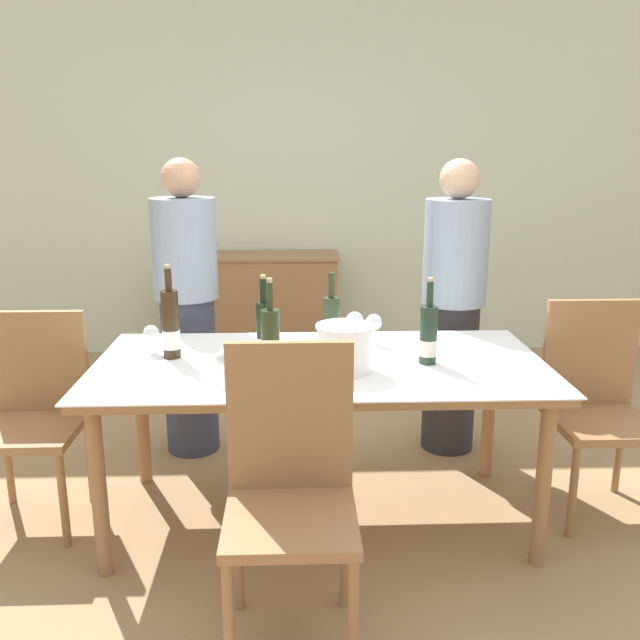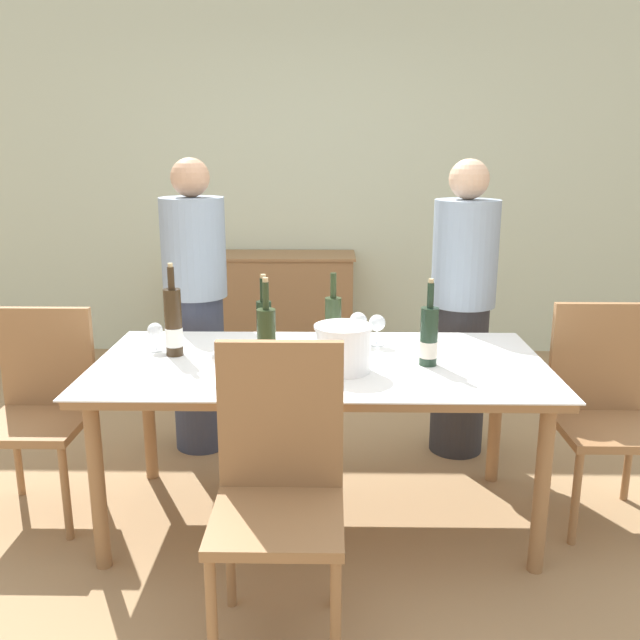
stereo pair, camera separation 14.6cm
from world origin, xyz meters
TOP-DOWN VIEW (x-y plane):
  - ground_plane at (0.00, 0.00)m, footprint 12.00×12.00m
  - back_wall at (0.00, 2.62)m, footprint 8.00×0.10m
  - sideboard_cabinet at (-0.41, 2.33)m, footprint 1.27×0.46m
  - dining_table at (0.00, 0.00)m, footprint 1.88×0.93m
  - ice_bucket at (0.09, -0.12)m, footprint 0.23×0.23m
  - wine_bottle_0 at (-0.63, 0.08)m, footprint 0.08×0.08m
  - wine_bottle_1 at (-0.23, -0.01)m, footprint 0.06×0.06m
  - wine_bottle_2 at (0.05, 0.15)m, footprint 0.07×0.07m
  - wine_bottle_3 at (0.45, -0.03)m, footprint 0.07×0.07m
  - wine_bottle_4 at (-0.19, -0.29)m, footprint 0.07×0.07m
  - wine_glass_0 at (0.25, 0.25)m, footprint 0.07×0.07m
  - wine_glass_1 at (0.17, 0.28)m, footprint 0.08×0.08m
  - wine_glass_2 at (-0.73, 0.15)m, footprint 0.07×0.07m
  - wine_glass_3 at (-0.37, -0.31)m, footprint 0.07×0.07m
  - chair_near_front at (-0.12, -0.69)m, footprint 0.42×0.42m
  - chair_right_end at (1.23, 0.09)m, footprint 0.42×0.42m
  - chair_left_end at (-1.23, 0.09)m, footprint 0.42×0.42m
  - person_host at (-0.66, 0.75)m, footprint 0.33×0.33m
  - person_guest_left at (0.73, 0.72)m, footprint 0.33×0.33m

SIDE VIEW (x-z plane):
  - ground_plane at x=0.00m, z-range 0.00..0.00m
  - sideboard_cabinet at x=-0.41m, z-range 0.00..0.82m
  - chair_left_end at x=-1.23m, z-range 0.06..0.97m
  - chair_right_end at x=1.23m, z-range 0.06..1.00m
  - chair_near_front at x=-0.12m, z-range 0.06..1.05m
  - dining_table at x=0.00m, z-range 0.30..1.03m
  - person_guest_left at x=0.73m, z-range 0.00..1.54m
  - person_host at x=-0.66m, z-range 0.00..1.55m
  - wine_glass_2 at x=-0.73m, z-range 0.75..0.87m
  - wine_glass_0 at x=0.25m, z-range 0.75..0.90m
  - ice_bucket at x=0.09m, z-range 0.73..0.92m
  - wine_glass_1 at x=0.17m, z-range 0.76..0.90m
  - wine_glass_3 at x=-0.37m, z-range 0.76..0.91m
  - wine_bottle_2 at x=0.05m, z-range 0.67..1.02m
  - wine_bottle_3 at x=0.45m, z-range 0.67..1.03m
  - wine_bottle_1 at x=-0.23m, z-range 0.67..1.04m
  - wine_bottle_0 at x=-0.63m, z-range 0.67..1.07m
  - wine_bottle_4 at x=-0.19m, z-range 0.66..1.07m
  - back_wall at x=0.00m, z-range 0.00..2.80m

